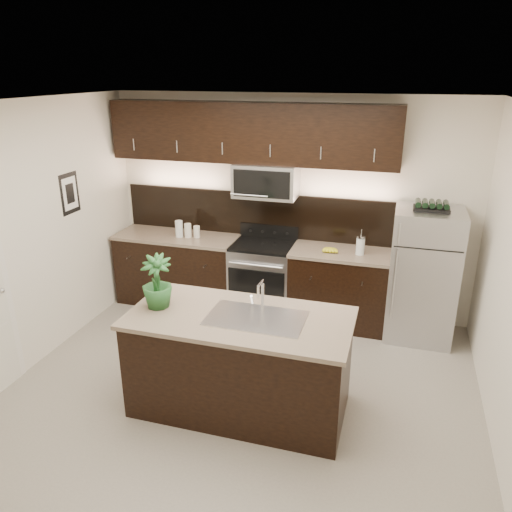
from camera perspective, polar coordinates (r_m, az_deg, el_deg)
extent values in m
plane|color=gray|center=(5.06, -1.77, -15.12)|extent=(4.50, 4.50, 0.00)
cube|color=silver|center=(6.25, 3.84, 5.67)|extent=(4.50, 0.02, 2.70)
cube|color=silver|center=(2.81, -15.37, -15.11)|extent=(4.50, 0.02, 2.70)
cube|color=silver|center=(5.52, -24.74, 1.74)|extent=(0.02, 4.00, 2.70)
cube|color=white|center=(4.12, -2.20, 17.02)|extent=(4.50, 4.00, 0.02)
sphere|color=silver|center=(5.28, -27.08, -3.55)|extent=(0.06, 0.06, 0.06)
cube|color=black|center=(5.99, -20.49, 6.71)|extent=(0.01, 0.32, 0.46)
cube|color=white|center=(5.99, -20.47, 6.71)|extent=(0.00, 0.24, 0.36)
cube|color=black|center=(6.70, -8.83, -1.60)|extent=(1.57, 0.62, 0.90)
cube|color=black|center=(6.15, 9.46, -3.73)|extent=(1.16, 0.62, 0.90)
cube|color=#B2B2B7|center=(6.32, 0.81, -2.76)|extent=(0.76, 0.62, 0.90)
cube|color=black|center=(6.15, 0.83, 1.22)|extent=(0.76, 0.60, 0.03)
cube|color=tan|center=(6.54, -9.05, 2.21)|extent=(1.59, 0.65, 0.04)
cube|color=tan|center=(5.98, 9.72, 0.38)|extent=(1.18, 0.65, 0.04)
cube|color=black|center=(6.38, -0.21, 4.83)|extent=(3.49, 0.02, 0.56)
cube|color=#B2B2B7|center=(6.04, 1.15, 8.60)|extent=(0.76, 0.40, 0.40)
cube|color=black|center=(6.04, -0.65, 13.89)|extent=(3.49, 0.33, 0.70)
cube|color=black|center=(4.62, -1.83, -12.28)|extent=(1.90, 0.90, 0.90)
cube|color=tan|center=(4.38, -1.90, -7.11)|extent=(1.96, 0.96, 0.04)
cube|color=silver|center=(4.33, -0.01, -7.07)|extent=(0.84, 0.50, 0.01)
cylinder|color=silver|center=(4.46, 0.76, -4.57)|extent=(0.03, 0.03, 0.24)
cylinder|color=silver|center=(4.33, 0.52, -3.15)|extent=(0.02, 0.14, 0.02)
cylinder|color=silver|center=(4.29, 0.26, -4.12)|extent=(0.02, 0.02, 0.10)
cube|color=#B2B2B7|center=(5.96, 18.53, -2.11)|extent=(0.74, 0.67, 1.53)
cube|color=black|center=(5.71, 19.41, 5.13)|extent=(0.38, 0.23, 0.03)
cylinder|color=black|center=(5.70, 18.02, 5.73)|extent=(0.06, 0.22, 0.06)
cylinder|color=black|center=(5.70, 18.75, 5.65)|extent=(0.06, 0.22, 0.06)
cylinder|color=black|center=(5.70, 19.47, 5.58)|extent=(0.06, 0.22, 0.06)
cylinder|color=black|center=(5.71, 20.19, 5.50)|extent=(0.06, 0.22, 0.06)
cylinder|color=black|center=(5.71, 20.91, 5.42)|extent=(0.06, 0.22, 0.06)
imported|color=#205122|center=(4.52, -11.28, -2.90)|extent=(0.34, 0.34, 0.49)
cylinder|color=silver|center=(6.43, -8.78, 3.09)|extent=(0.10, 0.10, 0.21)
cylinder|color=silver|center=(6.41, -7.79, 2.91)|extent=(0.09, 0.09, 0.18)
cylinder|color=silver|center=(6.39, -6.79, 2.77)|extent=(0.08, 0.08, 0.15)
cylinder|color=silver|center=(5.87, 11.83, 1.10)|extent=(0.10, 0.10, 0.20)
cylinder|color=silver|center=(5.84, 11.91, 2.10)|extent=(0.10, 0.10, 0.02)
cylinder|color=silver|center=(5.82, 11.94, 2.56)|extent=(0.01, 0.01, 0.08)
ellipsoid|color=gold|center=(5.91, 7.99, 0.74)|extent=(0.20, 0.16, 0.06)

